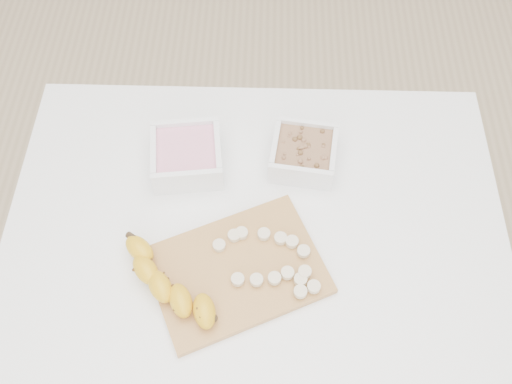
{
  "coord_description": "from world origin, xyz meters",
  "views": [
    {
      "loc": [
        0.02,
        -0.55,
        1.76
      ],
      "look_at": [
        0.0,
        0.03,
        0.81
      ],
      "focal_mm": 40.0,
      "sensor_mm": 36.0,
      "label": 1
    }
  ],
  "objects_px": {
    "banana": "(170,284)",
    "table": "(256,241)",
    "cutting_board": "(237,271)",
    "bowl_yogurt": "(187,155)",
    "bowl_granola": "(304,153)"
  },
  "relations": [
    {
      "from": "cutting_board",
      "to": "table",
      "type": "bearing_deg",
      "value": 74.17
    },
    {
      "from": "bowl_granola",
      "to": "banana",
      "type": "distance_m",
      "value": 0.39
    },
    {
      "from": "cutting_board",
      "to": "banana",
      "type": "bearing_deg",
      "value": -160.94
    },
    {
      "from": "bowl_yogurt",
      "to": "bowl_granola",
      "type": "relative_size",
      "value": 1.07
    },
    {
      "from": "banana",
      "to": "table",
      "type": "bearing_deg",
      "value": 8.99
    },
    {
      "from": "table",
      "to": "cutting_board",
      "type": "xyz_separation_m",
      "value": [
        -0.03,
        -0.11,
        0.1
      ]
    },
    {
      "from": "bowl_granola",
      "to": "banana",
      "type": "relative_size",
      "value": 0.64
    },
    {
      "from": "bowl_granola",
      "to": "banana",
      "type": "bearing_deg",
      "value": -129.66
    },
    {
      "from": "cutting_board",
      "to": "banana",
      "type": "xyz_separation_m",
      "value": [
        -0.12,
        -0.04,
        0.03
      ]
    },
    {
      "from": "bowl_yogurt",
      "to": "cutting_board",
      "type": "relative_size",
      "value": 0.51
    },
    {
      "from": "bowl_granola",
      "to": "banana",
      "type": "xyz_separation_m",
      "value": [
        -0.25,
        -0.3,
        0.0
      ]
    },
    {
      "from": "bowl_yogurt",
      "to": "banana",
      "type": "bearing_deg",
      "value": -91.17
    },
    {
      "from": "table",
      "to": "banana",
      "type": "height_order",
      "value": "banana"
    },
    {
      "from": "table",
      "to": "cutting_board",
      "type": "height_order",
      "value": "cutting_board"
    },
    {
      "from": "table",
      "to": "bowl_granola",
      "type": "relative_size",
      "value": 6.77
    }
  ]
}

